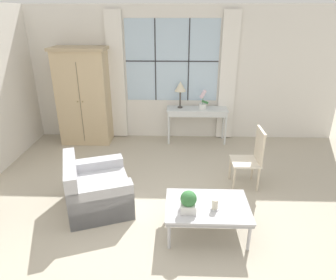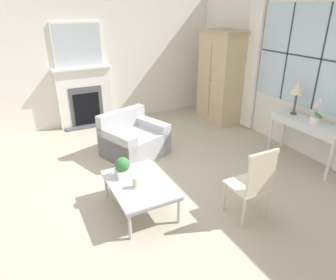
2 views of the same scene
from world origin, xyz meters
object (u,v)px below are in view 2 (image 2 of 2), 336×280
Objects in this scene: fireplace at (84,93)px; pillar_candle at (135,183)px; potted_orchid at (316,114)px; armchair_upholstered at (134,141)px; side_chair_wooden at (254,181)px; coffee_table at (140,185)px; table_lamp at (298,89)px; potted_plant_small at (123,167)px; console_table at (308,126)px; armoire at (220,77)px.

fireplace reaches higher than pillar_candle.
armchair_upholstered is at bearing -124.50° from potted_orchid.
side_chair_wooden reaches higher than pillar_candle.
coffee_table is 0.16m from pillar_candle.
table_lamp reaches higher than potted_orchid.
fireplace is 4.28m from table_lamp.
table_lamp reaches higher than potted_plant_small.
potted_orchid is at bearing -5.76° from console_table.
armchair_upholstered is 1.48m from potted_plant_small.
coffee_table is at bearing -92.81° from potted_orchid.
potted_orchid is at bearing 87.19° from coffee_table.
console_table reaches higher than pillar_candle.
armoire is 13.29× the size of pillar_candle.
fireplace is 4.51m from console_table.
side_chair_wooden reaches higher than console_table.
side_chair_wooden is (2.36, 0.65, 0.28)m from armchair_upholstered.
coffee_table is (2.36, -2.94, -0.65)m from armoire.
table_lamp is at bearing 173.57° from potted_orchid.
fireplace reaches higher than table_lamp.
table_lamp is at bearing 96.25° from coffee_table.
potted_orchid is 1.97m from side_chair_wooden.
side_chair_wooden is 6.49× the size of pillar_candle.
side_chair_wooden is (0.77, -1.83, -0.12)m from console_table.
fireplace is at bearing 176.92° from pillar_candle.
table_lamp reaches higher than pillar_candle.
pillar_candle is (1.63, -0.60, 0.20)m from armchair_upholstered.
armoire is 1.56× the size of console_table.
pillar_candle is (-0.73, -1.25, -0.07)m from side_chair_wooden.
coffee_table is 6.92× the size of pillar_candle.
pillar_candle is (0.08, -0.08, 0.11)m from coffee_table.
side_chair_wooden is at bearing 15.50° from armchair_upholstered.
console_table is 1.23× the size of coffee_table.
fireplace is 1.70× the size of console_table.
console_table is at bearing -6.63° from table_lamp.
coffee_table is at bearing -124.61° from side_chair_wooden.
coffee_table is (-0.15, -2.98, -0.55)m from potted_orchid.
potted_plant_small is at bearing -26.33° from armchair_upholstered.
armoire reaches higher than armchair_upholstered.
table_lamp is (3.09, 2.93, 0.45)m from fireplace.
fireplace is 1.97m from armchair_upholstered.
fireplace is 3.04m from armoire.
side_chair_wooden is (1.14, -1.87, -0.65)m from table_lamp.
fireplace is 1.79× the size of armchair_upholstered.
fireplace is 3.84× the size of table_lamp.
armoire reaches higher than pillar_candle.
coffee_table is at bearing -83.75° from table_lamp.
table_lamp is at bearing 64.23° from armchair_upholstered.
potted_plant_small is (2.11, -3.07, -0.47)m from armoire.
table_lamp is at bearing 2.77° from armoire.
fireplace is 3.45m from coffee_table.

